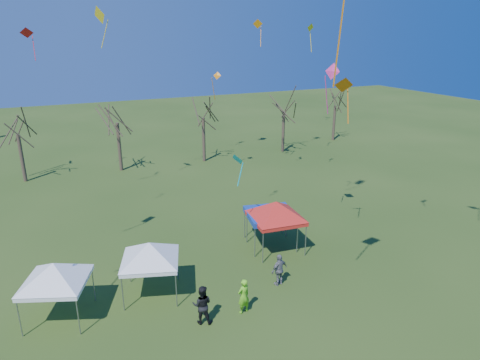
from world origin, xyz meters
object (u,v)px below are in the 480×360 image
(tree_3, at_px, (203,102))
(person_green, at_px, (244,296))
(person_dark, at_px, (202,305))
(tree_1, at_px, (15,117))
(tent_white_west, at_px, (53,267))
(tent_red, at_px, (276,205))
(person_grey, at_px, (279,270))
(tree_5, at_px, (336,93))
(tree_2, at_px, (115,105))
(tent_blue, at_px, (270,215))
(tree_4, at_px, (284,97))
(tent_white_mid, at_px, (149,246))

(tree_3, height_order, person_green, tree_3)
(person_dark, bearing_deg, tree_1, -47.45)
(tent_white_west, relative_size, tent_red, 0.86)
(person_grey, height_order, person_dark, person_dark)
(tree_5, bearing_deg, tree_2, -176.30)
(tent_blue, xyz_separation_m, person_green, (-4.39, -5.52, -1.15))
(tree_3, distance_m, tree_4, 9.32)
(person_green, bearing_deg, tent_red, -145.73)
(tree_4, bearing_deg, tree_1, 178.58)
(tree_1, relative_size, tent_red, 1.85)
(tree_2, bearing_deg, tree_3, -2.27)
(tree_4, bearing_deg, tent_blue, -121.97)
(tree_5, relative_size, person_dark, 3.97)
(tree_5, relative_size, tent_white_west, 2.12)
(tree_5, xyz_separation_m, tent_blue, (-20.34, -21.25, -3.70))
(person_green, bearing_deg, tree_2, -100.60)
(tree_3, xyz_separation_m, tree_5, (17.69, 2.02, -0.35))
(tree_3, xyz_separation_m, tent_white_mid, (-10.61, -21.46, -3.38))
(tree_2, xyz_separation_m, tree_4, (17.72, -0.38, -0.23))
(person_dark, bearing_deg, person_grey, -139.42)
(tree_5, distance_m, tent_white_mid, 36.89)
(person_dark, bearing_deg, tent_blue, -114.21)
(tree_3, distance_m, tree_5, 17.81)
(tree_3, height_order, tent_blue, tree_3)
(tree_2, xyz_separation_m, tree_5, (26.09, 1.69, -0.56))
(tree_1, distance_m, person_green, 27.61)
(tree_4, relative_size, person_dark, 4.19)
(tent_red, relative_size, person_dark, 2.17)
(person_dark, bearing_deg, tree_5, -109.54)
(tree_3, xyz_separation_m, tree_4, (9.32, -0.04, -0.02))
(tree_1, bearing_deg, tent_blue, -54.51)
(tent_blue, height_order, person_dark, tent_blue)
(tree_3, bearing_deg, tent_white_west, -124.69)
(tree_2, bearing_deg, person_grey, -80.30)
(tent_white_west, relative_size, tent_blue, 1.06)
(person_green, bearing_deg, tent_blue, -142.15)
(tree_1, bearing_deg, tent_red, -55.26)
(tent_red, bearing_deg, tent_white_mid, -168.60)
(tree_3, xyz_separation_m, person_grey, (-4.34, -23.39, -5.20))
(tree_2, distance_m, tree_5, 26.15)
(tent_white_mid, relative_size, tent_blue, 1.09)
(tent_white_west, bearing_deg, tree_4, 41.61)
(tree_2, xyz_separation_m, tent_white_west, (-6.56, -21.94, -3.60))
(tree_3, bearing_deg, tent_white_mid, -116.30)
(tree_3, height_order, tree_5, tree_3)
(tent_blue, distance_m, person_green, 7.14)
(tree_3, relative_size, person_grey, 4.48)
(tree_1, relative_size, tree_5, 1.01)
(tree_1, distance_m, tent_white_mid, 23.12)
(tree_2, relative_size, tree_4, 1.04)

